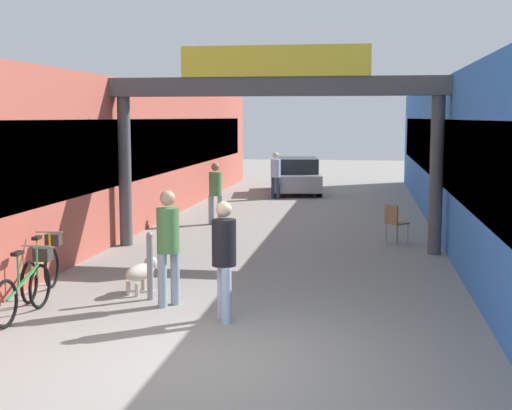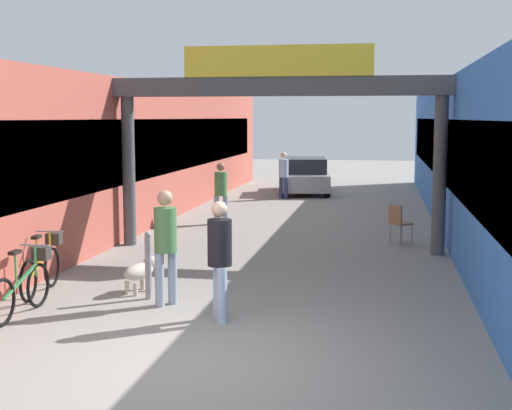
# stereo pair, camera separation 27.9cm
# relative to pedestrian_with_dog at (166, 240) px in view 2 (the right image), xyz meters

# --- Properties ---
(ground_plane) EXTENTS (80.00, 80.00, 0.00)m
(ground_plane) POSITION_rel_pedestrian_with_dog_xyz_m (1.01, -2.33, -1.01)
(ground_plane) COLOR gray
(storefront_left) EXTENTS (3.00, 26.00, 3.72)m
(storefront_left) POSITION_rel_pedestrian_with_dog_xyz_m (-4.08, 8.67, 0.85)
(storefront_left) COLOR #B25142
(storefront_left) RESTS_ON ground_plane
(storefront_right) EXTENTS (3.00, 26.00, 3.72)m
(storefront_right) POSITION_rel_pedestrian_with_dog_xyz_m (6.10, 8.67, 0.85)
(storefront_right) COLOR blue
(storefront_right) RESTS_ON ground_plane
(arcade_sign_gateway) EXTENTS (7.40, 0.47, 4.32)m
(arcade_sign_gateway) POSITION_rel_pedestrian_with_dog_xyz_m (1.01, 4.83, 2.07)
(arcade_sign_gateway) COLOR #4C4C4F
(arcade_sign_gateway) RESTS_ON ground_plane
(pedestrian_with_dog) EXTENTS (0.48, 0.48, 1.76)m
(pedestrian_with_dog) POSITION_rel_pedestrian_with_dog_xyz_m (0.00, 0.00, 0.00)
(pedestrian_with_dog) COLOR #8C9EB2
(pedestrian_with_dog) RESTS_ON ground_plane
(pedestrian_companion) EXTENTS (0.46, 0.46, 1.69)m
(pedestrian_companion) POSITION_rel_pedestrian_with_dog_xyz_m (0.98, -0.66, -0.05)
(pedestrian_companion) COLOR #A5BFE0
(pedestrian_companion) RESTS_ON ground_plane
(pedestrian_carrying_crate) EXTENTS (0.40, 0.40, 1.64)m
(pedestrian_carrying_crate) POSITION_rel_pedestrian_with_dog_xyz_m (-1.03, 8.26, -0.08)
(pedestrian_carrying_crate) COLOR #8C9EB2
(pedestrian_carrying_crate) RESTS_ON ground_plane
(pedestrian_elderly_walking) EXTENTS (0.48, 0.48, 1.63)m
(pedestrian_elderly_walking) POSITION_rel_pedestrian_with_dog_xyz_m (-0.19, 14.42, -0.08)
(pedestrian_elderly_walking) COLOR navy
(pedestrian_elderly_walking) RESTS_ON ground_plane
(dog_on_leash) EXTENTS (0.50, 0.79, 0.55)m
(dog_on_leash) POSITION_rel_pedestrian_with_dog_xyz_m (-0.65, 0.74, -0.67)
(dog_on_leash) COLOR beige
(dog_on_leash) RESTS_ON ground_plane
(bicycle_green_nearest) EXTENTS (0.46, 1.69, 0.98)m
(bicycle_green_nearest) POSITION_rel_pedestrian_with_dog_xyz_m (-1.87, -0.83, -0.58)
(bicycle_green_nearest) COLOR black
(bicycle_green_nearest) RESTS_ON ground_plane
(bicycle_orange_second) EXTENTS (0.46, 1.69, 0.98)m
(bicycle_orange_second) POSITION_rel_pedestrian_with_dog_xyz_m (-2.21, 0.42, -0.58)
(bicycle_orange_second) COLOR black
(bicycle_orange_second) RESTS_ON ground_plane
(bollard_post_metal) EXTENTS (0.10, 0.10, 1.07)m
(bollard_post_metal) POSITION_rel_pedestrian_with_dog_xyz_m (-0.39, 0.32, -0.47)
(bollard_post_metal) COLOR gray
(bollard_post_metal) RESTS_ON ground_plane
(cafe_chair_wood_nearer) EXTENTS (0.56, 0.56, 0.89)m
(cafe_chair_wood_nearer) POSITION_rel_pedestrian_with_dog_xyz_m (3.58, 5.91, -0.47)
(cafe_chair_wood_nearer) COLOR gray
(cafe_chair_wood_nearer) RESTS_ON ground_plane
(parked_car_silver) EXTENTS (2.27, 4.20, 1.33)m
(parked_car_silver) POSITION_rel_pedestrian_with_dog_xyz_m (0.32, 16.49, -0.37)
(parked_car_silver) COLOR #99999E
(parked_car_silver) RESTS_ON ground_plane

